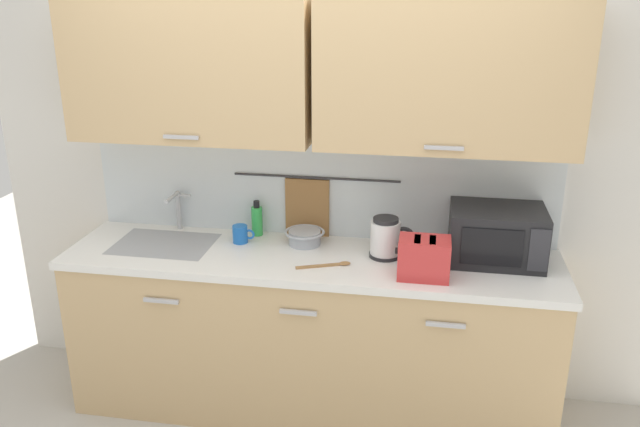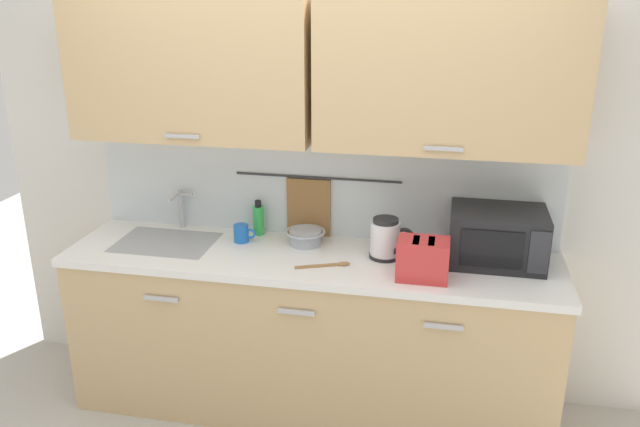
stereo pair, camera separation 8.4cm
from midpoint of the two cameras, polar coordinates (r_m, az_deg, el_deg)
counter_unit at (r=3.51m, az=-0.31°, el=-10.35°), size 2.53×0.64×0.90m
back_wall_assembly at (r=3.34m, az=0.66°, el=7.73°), size 3.70×0.41×2.50m
sink_faucet at (r=3.69m, az=-11.61°, el=0.77°), size 0.09×0.17×0.22m
microwave at (r=3.31m, az=16.04°, el=-1.96°), size 0.46×0.35×0.27m
electric_kettle at (r=3.27m, az=6.57°, el=-2.21°), size 0.23×0.16×0.21m
dish_soap_bottle at (r=3.57m, az=-4.76°, el=-0.53°), size 0.06×0.06×0.20m
mug_near_sink at (r=3.49m, az=-6.21°, el=-1.75°), size 0.12×0.08×0.09m
mixing_bowl at (r=3.43m, az=-0.60°, el=-2.01°), size 0.21×0.21×0.08m
toaster at (r=3.07m, az=9.81°, el=-3.97°), size 0.26×0.17×0.19m
wooden_spoon at (r=3.19m, az=1.58°, el=-4.55°), size 0.27×0.13×0.01m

